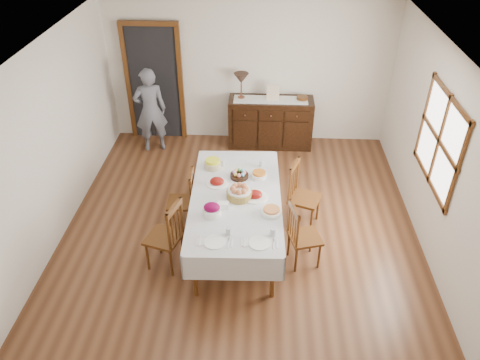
# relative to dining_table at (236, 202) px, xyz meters

# --- Properties ---
(ground) EXTENTS (6.00, 6.00, 0.00)m
(ground) POSITION_rel_dining_table_xyz_m (0.05, 0.04, -0.69)
(ground) COLOR brown
(room_shell) EXTENTS (5.02, 6.02, 2.65)m
(room_shell) POSITION_rel_dining_table_xyz_m (-0.10, 0.46, 0.95)
(room_shell) COLOR white
(room_shell) RESTS_ON ground
(dining_table) EXTENTS (1.24, 2.32, 0.79)m
(dining_table) POSITION_rel_dining_table_xyz_m (0.00, 0.00, 0.00)
(dining_table) COLOR silver
(dining_table) RESTS_ON ground
(chair_left_near) EXTENTS (0.51, 0.51, 1.00)m
(chair_left_near) POSITION_rel_dining_table_xyz_m (-0.84, -0.48, -0.19)
(chair_left_near) COLOR #502B10
(chair_left_near) RESTS_ON ground
(chair_left_far) EXTENTS (0.39, 0.39, 0.90)m
(chair_left_far) POSITION_rel_dining_table_xyz_m (-0.75, 0.34, -0.24)
(chair_left_far) COLOR #502B10
(chair_left_far) RESTS_ON ground
(chair_right_near) EXTENTS (0.47, 0.47, 0.92)m
(chair_right_near) POSITION_rel_dining_table_xyz_m (0.86, -0.34, -0.23)
(chair_right_near) COLOR #502B10
(chair_right_near) RESTS_ON ground
(chair_right_far) EXTENTS (0.53, 0.53, 0.98)m
(chair_right_far) POSITION_rel_dining_table_xyz_m (0.90, 0.49, -0.20)
(chair_right_far) COLOR #502B10
(chair_right_far) RESTS_ON ground
(sideboard) EXTENTS (1.50, 0.55, 0.90)m
(sideboard) POSITION_rel_dining_table_xyz_m (0.46, 2.76, -0.24)
(sideboard) COLOR black
(sideboard) RESTS_ON ground
(person) EXTENTS (0.59, 0.47, 1.64)m
(person) POSITION_rel_dining_table_xyz_m (-1.65, 2.48, 0.13)
(person) COLOR #5A5B67
(person) RESTS_ON ground
(bread_basket) EXTENTS (0.33, 0.33, 0.17)m
(bread_basket) POSITION_rel_dining_table_xyz_m (0.05, -0.02, 0.17)
(bread_basket) COLOR olive
(bread_basket) RESTS_ON dining_table
(egg_basket) EXTENTS (0.25, 0.25, 0.11)m
(egg_basket) POSITION_rel_dining_table_xyz_m (0.02, 0.44, 0.13)
(egg_basket) COLOR black
(egg_basket) RESTS_ON dining_table
(ham_platter_a) EXTENTS (0.29, 0.29, 0.11)m
(ham_platter_a) POSITION_rel_dining_table_xyz_m (-0.27, 0.27, 0.12)
(ham_platter_a) COLOR white
(ham_platter_a) RESTS_ON dining_table
(ham_platter_b) EXTENTS (0.32, 0.32, 0.11)m
(ham_platter_b) POSITION_rel_dining_table_xyz_m (0.25, -0.00, 0.12)
(ham_platter_b) COLOR white
(ham_platter_b) RESTS_ON dining_table
(beet_bowl) EXTENTS (0.22, 0.22, 0.17)m
(beet_bowl) POSITION_rel_dining_table_xyz_m (-0.27, -0.39, 0.17)
(beet_bowl) COLOR white
(beet_bowl) RESTS_ON dining_table
(carrot_bowl) EXTENTS (0.22, 0.22, 0.08)m
(carrot_bowl) POSITION_rel_dining_table_xyz_m (0.29, 0.47, 0.13)
(carrot_bowl) COLOR white
(carrot_bowl) RESTS_ON dining_table
(pineapple_bowl) EXTENTS (0.24, 0.24, 0.13)m
(pineapple_bowl) POSITION_rel_dining_table_xyz_m (-0.37, 0.67, 0.15)
(pineapple_bowl) COLOR #C5B587
(pineapple_bowl) RESTS_ON dining_table
(casserole_dish) EXTENTS (0.26, 0.26, 0.08)m
(casserole_dish) POSITION_rel_dining_table_xyz_m (0.46, -0.33, 0.13)
(casserole_dish) COLOR white
(casserole_dish) RESTS_ON dining_table
(butter_dish) EXTENTS (0.14, 0.09, 0.07)m
(butter_dish) POSITION_rel_dining_table_xyz_m (-0.14, -0.24, 0.13)
(butter_dish) COLOR white
(butter_dish) RESTS_ON dining_table
(setting_left) EXTENTS (0.42, 0.31, 0.10)m
(setting_left) POSITION_rel_dining_table_xyz_m (-0.14, -0.85, 0.11)
(setting_left) COLOR white
(setting_left) RESTS_ON dining_table
(setting_right) EXTENTS (0.42, 0.31, 0.10)m
(setting_right) POSITION_rel_dining_table_xyz_m (0.37, -0.84, 0.11)
(setting_right) COLOR white
(setting_right) RESTS_ON dining_table
(glass_far_a) EXTENTS (0.07, 0.07, 0.09)m
(glass_far_a) POSITION_rel_dining_table_xyz_m (-0.23, 0.74, 0.14)
(glass_far_a) COLOR silver
(glass_far_a) RESTS_ON dining_table
(glass_far_b) EXTENTS (0.06, 0.06, 0.09)m
(glass_far_b) POSITION_rel_dining_table_xyz_m (0.32, 0.74, 0.14)
(glass_far_b) COLOR silver
(glass_far_b) RESTS_ON dining_table
(runner) EXTENTS (1.30, 0.35, 0.01)m
(runner) POSITION_rel_dining_table_xyz_m (0.45, 2.74, 0.21)
(runner) COLOR white
(runner) RESTS_ON sideboard
(table_lamp) EXTENTS (0.26, 0.26, 0.46)m
(table_lamp) POSITION_rel_dining_table_xyz_m (-0.08, 2.79, 0.56)
(table_lamp) COLOR brown
(table_lamp) RESTS_ON sideboard
(picture_frame) EXTENTS (0.22, 0.08, 0.28)m
(picture_frame) POSITION_rel_dining_table_xyz_m (0.48, 2.73, 0.35)
(picture_frame) COLOR beige
(picture_frame) RESTS_ON sideboard
(deco_bowl) EXTENTS (0.20, 0.20, 0.06)m
(deco_bowl) POSITION_rel_dining_table_xyz_m (1.00, 2.79, 0.24)
(deco_bowl) COLOR #502B10
(deco_bowl) RESTS_ON sideboard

